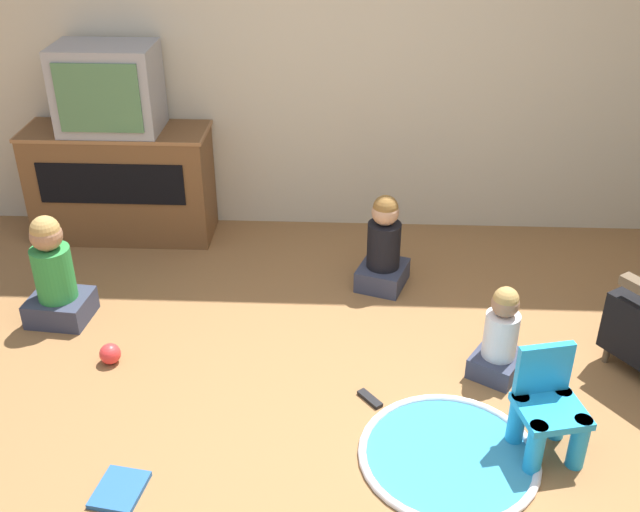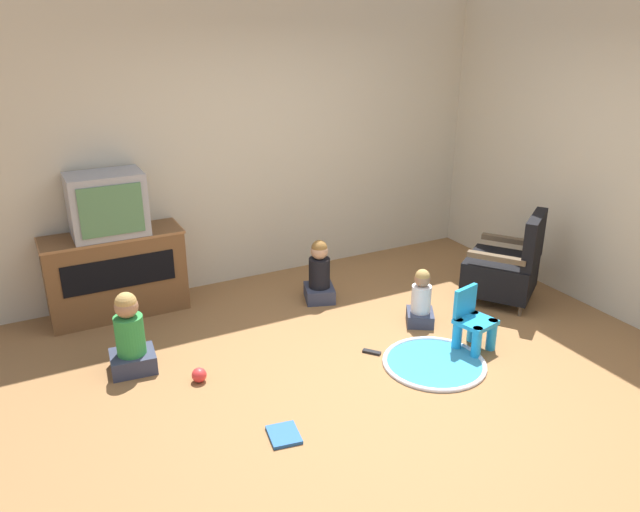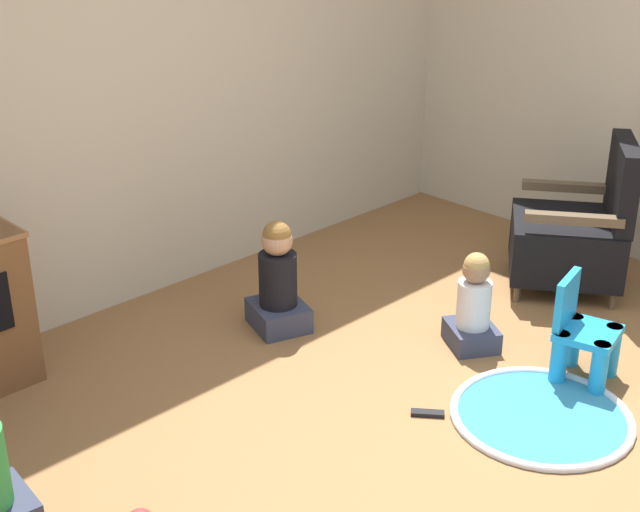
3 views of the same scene
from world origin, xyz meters
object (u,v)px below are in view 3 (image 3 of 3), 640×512
at_px(remote_control, 428,413).
at_px(black_armchair, 575,233).
at_px(yellow_kid_chair, 582,339).
at_px(child_watching_right, 473,307).
at_px(child_watching_center, 278,282).

bearing_deg(remote_control, black_armchair, -119.79).
xyz_separation_m(yellow_kid_chair, remote_control, (-0.77, 0.30, -0.20)).
bearing_deg(child_watching_right, yellow_kid_chair, -136.02).
height_order(black_armchair, remote_control, black_armchair).
bearing_deg(yellow_kid_chair, child_watching_right, 88.96).
bearing_deg(child_watching_right, black_armchair, -57.04).
height_order(child_watching_center, child_watching_right, child_watching_center).
relative_size(yellow_kid_chair, child_watching_right, 0.99).
xyz_separation_m(yellow_kid_chair, child_watching_center, (-0.68, 1.39, 0.05)).
height_order(child_watching_right, remote_control, child_watching_right).
distance_m(child_watching_center, remote_control, 1.12).
bearing_deg(child_watching_center, black_armchair, -99.31).
height_order(yellow_kid_chair, child_watching_right, child_watching_right).
height_order(black_armchair, yellow_kid_chair, black_armchair).
bearing_deg(remote_control, child_watching_center, -43.71).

